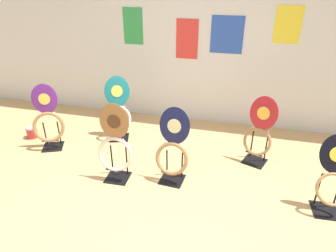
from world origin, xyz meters
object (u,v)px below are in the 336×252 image
at_px(toilet_seat_display_jazz_black, 334,178).
at_px(toilet_seat_display_purple_note, 48,120).
at_px(toilet_seat_display_navy_moon, 173,152).
at_px(paint_can, 32,132).
at_px(toilet_seat_display_crimson_swirl, 260,132).
at_px(toilet_seat_display_woodgrain, 115,148).
at_px(toilet_seat_display_teal_sax, 118,111).

bearing_deg(toilet_seat_display_jazz_black, toilet_seat_display_purple_note, 173.59).
xyz_separation_m(toilet_seat_display_navy_moon, paint_can, (-2.35, 0.50, -0.31)).
bearing_deg(toilet_seat_display_jazz_black, toilet_seat_display_navy_moon, 177.15).
bearing_deg(paint_can, toilet_seat_display_purple_note, -20.79).
xyz_separation_m(toilet_seat_display_jazz_black, toilet_seat_display_crimson_swirl, (-0.73, 0.76, 0.04)).
xyz_separation_m(toilet_seat_display_purple_note, paint_can, (-0.47, 0.18, -0.34)).
xyz_separation_m(toilet_seat_display_woodgrain, paint_can, (-1.68, 0.63, -0.35)).
xyz_separation_m(toilet_seat_display_teal_sax, toilet_seat_display_jazz_black, (2.77, -0.93, -0.02)).
bearing_deg(paint_can, toilet_seat_display_woodgrain, -20.64).
bearing_deg(toilet_seat_display_jazz_black, toilet_seat_display_teal_sax, 161.38).
bearing_deg(paint_can, toilet_seat_display_crimson_swirl, 3.10).
xyz_separation_m(toilet_seat_display_purple_note, toilet_seat_display_crimson_swirl, (2.87, 0.36, 0.01)).
bearing_deg(toilet_seat_display_jazz_black, toilet_seat_display_woodgrain, -178.80).
xyz_separation_m(toilet_seat_display_purple_note, toilet_seat_display_navy_moon, (1.87, -0.32, -0.03)).
distance_m(toilet_seat_display_jazz_black, paint_can, 4.12).
height_order(toilet_seat_display_teal_sax, toilet_seat_display_crimson_swirl, toilet_seat_display_teal_sax).
bearing_deg(toilet_seat_display_purple_note, toilet_seat_display_crimson_swirl, 7.15).
height_order(toilet_seat_display_crimson_swirl, paint_can, toilet_seat_display_crimson_swirl).
bearing_deg(toilet_seat_display_jazz_black, toilet_seat_display_crimson_swirl, 133.61).
distance_m(toilet_seat_display_jazz_black, toilet_seat_display_crimson_swirl, 1.06).
height_order(toilet_seat_display_purple_note, toilet_seat_display_crimson_swirl, toilet_seat_display_purple_note).
height_order(toilet_seat_display_navy_moon, paint_can, toilet_seat_display_navy_moon).
height_order(toilet_seat_display_woodgrain, toilet_seat_display_navy_moon, toilet_seat_display_woodgrain).
bearing_deg(toilet_seat_display_navy_moon, toilet_seat_display_woodgrain, -168.48).
xyz_separation_m(toilet_seat_display_woodgrain, toilet_seat_display_navy_moon, (0.67, 0.14, -0.03)).
bearing_deg(toilet_seat_display_crimson_swirl, paint_can, -176.90).
distance_m(toilet_seat_display_woodgrain, paint_can, 1.83).
height_order(toilet_seat_display_jazz_black, paint_can, toilet_seat_display_jazz_black).
distance_m(toilet_seat_display_teal_sax, toilet_seat_display_navy_moon, 1.35).
height_order(toilet_seat_display_purple_note, toilet_seat_display_jazz_black, toilet_seat_display_purple_note).
height_order(toilet_seat_display_purple_note, paint_can, toilet_seat_display_purple_note).
bearing_deg(toilet_seat_display_teal_sax, toilet_seat_display_purple_note, -147.35).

